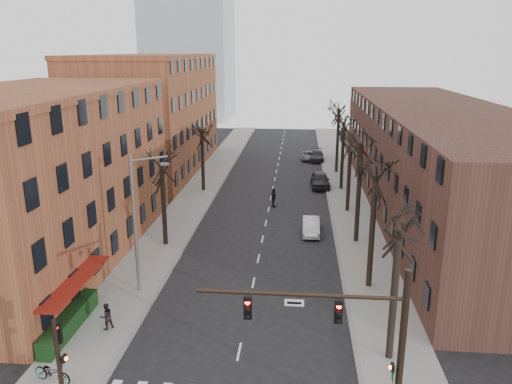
% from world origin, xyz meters
% --- Properties ---
extents(sidewalk_left, '(4.00, 90.00, 0.15)m').
position_xyz_m(sidewalk_left, '(-8.00, 35.00, 0.07)').
color(sidewalk_left, gray).
rests_on(sidewalk_left, ground).
extents(sidewalk_right, '(4.00, 90.00, 0.15)m').
position_xyz_m(sidewalk_right, '(8.00, 35.00, 0.07)').
color(sidewalk_right, gray).
rests_on(sidewalk_right, ground).
extents(building_left_near, '(12.00, 26.00, 12.00)m').
position_xyz_m(building_left_near, '(-16.00, 15.00, 6.00)').
color(building_left_near, brown).
rests_on(building_left_near, ground).
extents(building_left_far, '(12.00, 28.00, 14.00)m').
position_xyz_m(building_left_far, '(-16.00, 44.00, 7.00)').
color(building_left_far, brown).
rests_on(building_left_far, ground).
extents(building_right, '(12.00, 50.00, 10.00)m').
position_xyz_m(building_right, '(16.00, 30.00, 5.00)').
color(building_right, '#4A2C22').
rests_on(building_right, ground).
extents(awning_left, '(1.20, 7.00, 0.15)m').
position_xyz_m(awning_left, '(-9.40, 6.00, 0.00)').
color(awning_left, maroon).
rests_on(awning_left, ground).
extents(hedge, '(0.80, 6.00, 1.00)m').
position_xyz_m(hedge, '(-9.50, 5.00, 0.65)').
color(hedge, '#163713').
rests_on(hedge, sidewalk_left).
extents(tree_right_a, '(5.20, 5.20, 10.00)m').
position_xyz_m(tree_right_a, '(7.60, 4.00, 0.00)').
color(tree_right_a, black).
rests_on(tree_right_a, ground).
extents(tree_right_b, '(5.20, 5.20, 10.80)m').
position_xyz_m(tree_right_b, '(7.60, 12.00, 0.00)').
color(tree_right_b, black).
rests_on(tree_right_b, ground).
extents(tree_right_c, '(5.20, 5.20, 11.60)m').
position_xyz_m(tree_right_c, '(7.60, 20.00, 0.00)').
color(tree_right_c, black).
rests_on(tree_right_c, ground).
extents(tree_right_d, '(5.20, 5.20, 10.00)m').
position_xyz_m(tree_right_d, '(7.60, 28.00, 0.00)').
color(tree_right_d, black).
rests_on(tree_right_d, ground).
extents(tree_right_e, '(5.20, 5.20, 10.80)m').
position_xyz_m(tree_right_e, '(7.60, 36.00, 0.00)').
color(tree_right_e, black).
rests_on(tree_right_e, ground).
extents(tree_right_f, '(5.20, 5.20, 11.60)m').
position_xyz_m(tree_right_f, '(7.60, 44.00, 0.00)').
color(tree_right_f, black).
rests_on(tree_right_f, ground).
extents(tree_left_a, '(5.20, 5.20, 9.50)m').
position_xyz_m(tree_left_a, '(-7.60, 18.00, 0.00)').
color(tree_left_a, black).
rests_on(tree_left_a, ground).
extents(tree_left_b, '(5.20, 5.20, 9.50)m').
position_xyz_m(tree_left_b, '(-7.60, 34.00, 0.00)').
color(tree_left_b, black).
rests_on(tree_left_b, ground).
extents(signal_mast_arm, '(8.14, 0.30, 7.20)m').
position_xyz_m(signal_mast_arm, '(5.45, -1.00, 4.40)').
color(signal_mast_arm, black).
rests_on(signal_mast_arm, ground).
extents(signal_pole_left, '(0.47, 0.44, 4.40)m').
position_xyz_m(signal_pole_left, '(-6.99, -0.95, 2.61)').
color(signal_pole_left, black).
rests_on(signal_pole_left, ground).
extents(streetlight, '(2.45, 0.22, 9.03)m').
position_xyz_m(streetlight, '(-7.03, 10.00, 5.01)').
color(streetlight, slate).
rests_on(streetlight, ground).
extents(silver_sedan, '(1.41, 4.01, 1.32)m').
position_xyz_m(silver_sedan, '(4.00, 21.72, 0.66)').
color(silver_sedan, silver).
rests_on(silver_sedan, ground).
extents(parked_car_near, '(2.24, 5.11, 1.71)m').
position_xyz_m(parked_car_near, '(5.30, 36.81, 0.86)').
color(parked_car_near, black).
rests_on(parked_car_near, ground).
extents(parked_car_mid, '(2.11, 4.97, 1.43)m').
position_xyz_m(parked_car_mid, '(5.30, 50.96, 0.71)').
color(parked_car_mid, black).
rests_on(parked_car_mid, ground).
extents(parked_car_far, '(2.00, 4.28, 1.18)m').
position_xyz_m(parked_car_far, '(4.20, 51.37, 0.59)').
color(parked_car_far, slate).
rests_on(parked_car_far, ground).
extents(pedestrian_b, '(0.94, 0.93, 1.52)m').
position_xyz_m(pedestrian_b, '(-7.53, 5.33, 0.91)').
color(pedestrian_b, black).
rests_on(pedestrian_b, sidewalk_left).
extents(pedestrian_crossing, '(0.80, 1.22, 1.93)m').
position_xyz_m(pedestrian_crossing, '(0.43, 28.86, 0.96)').
color(pedestrian_crossing, black).
rests_on(pedestrian_crossing, ground).
extents(bicycle, '(2.08, 1.16, 1.03)m').
position_xyz_m(bicycle, '(-8.30, 0.63, 0.67)').
color(bicycle, gray).
rests_on(bicycle, sidewalk_left).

